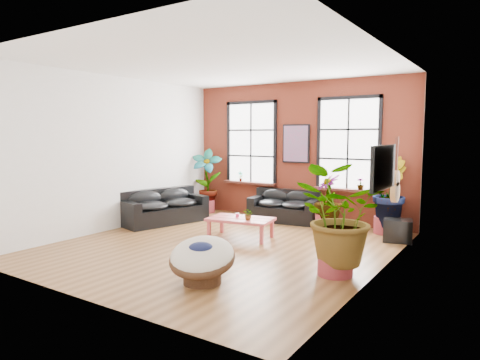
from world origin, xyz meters
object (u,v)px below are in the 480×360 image
Objects in this scene: sofa_back at (285,207)px; coffee_table at (241,220)px; sofa_left at (163,208)px; papasan_chair at (202,258)px.

coffee_table is at bearing -96.39° from sofa_back.
coffee_table is (0.05, -2.13, 0.02)m from sofa_back.
sofa_left is 1.78× the size of papasan_chair.
sofa_left is at bearing 164.02° from coffee_table.
coffee_table is 2.83m from papasan_chair.
sofa_back is 0.80× the size of sofa_left.
papasan_chair is at bearing -113.98° from sofa_left.
sofa_back is 2.13m from coffee_table.
papasan_chair is at bearing -77.69° from coffee_table.
sofa_back is 1.43× the size of papasan_chair.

